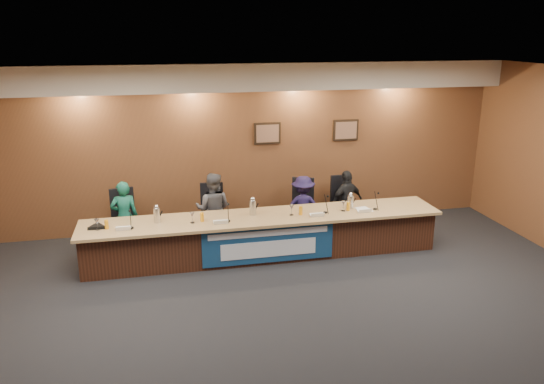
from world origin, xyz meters
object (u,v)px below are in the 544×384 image
at_px(banner, 269,244).
at_px(panelist_b, 213,209).
at_px(panelist_c, 303,207).
at_px(office_chair_b, 213,217).
at_px(carafe_right, 350,202).
at_px(carafe_left, 157,215).
at_px(office_chair_a, 126,223).
at_px(speakerphone, 97,227).
at_px(panelist_d, 346,202).
at_px(office_chair_c, 301,211).
at_px(carafe_mid, 253,208).
at_px(office_chair_d, 344,208).
at_px(panelist_a, 125,217).
at_px(dais_body, 264,237).

height_order(banner, panelist_b, panelist_b).
relative_size(banner, panelist_c, 1.86).
height_order(office_chair_b, carafe_right, carafe_right).
height_order(carafe_left, carafe_right, carafe_left).
bearing_deg(office_chair_a, speakerphone, -125.37).
distance_m(panelist_b, panelist_c, 1.69).
bearing_deg(panelist_d, speakerphone, -9.83).
bearing_deg(office_chair_a, panelist_d, -13.26).
xyz_separation_m(panelist_c, panelist_d, (0.86, 0.00, 0.03)).
distance_m(panelist_c, panelist_d, 0.86).
bearing_deg(office_chair_c, carafe_mid, -121.29).
xyz_separation_m(office_chair_d, carafe_mid, (-1.94, -0.78, 0.40)).
xyz_separation_m(panelist_a, panelist_d, (4.09, 0.00, -0.02)).
height_order(office_chair_c, carafe_mid, carafe_mid).
bearing_deg(office_chair_d, carafe_right, -106.06).
bearing_deg(dais_body, carafe_mid, 166.04).
bearing_deg(speakerphone, panelist_d, 9.81).
height_order(office_chair_a, office_chair_c, same).
bearing_deg(carafe_right, carafe_left, 179.99).
height_order(dais_body, speakerphone, speakerphone).
distance_m(panelist_b, speakerphone, 2.08).
bearing_deg(panelist_c, dais_body, 51.10).
bearing_deg(carafe_right, office_chair_a, 168.24).
height_order(panelist_b, office_chair_c, panelist_b).
relative_size(panelist_b, panelist_d, 1.08).
relative_size(office_chair_a, carafe_right, 2.07).
relative_size(panelist_b, office_chair_b, 2.79).
relative_size(office_chair_b, office_chair_d, 1.00).
distance_m(office_chair_b, carafe_left, 1.34).
relative_size(office_chair_b, carafe_mid, 1.86).
xyz_separation_m(office_chair_c, speakerphone, (-3.61, -0.87, 0.30)).
bearing_deg(office_chair_a, banner, -39.93).
height_order(office_chair_c, speakerphone, speakerphone).
bearing_deg(dais_body, office_chair_b, 133.41).
xyz_separation_m(panelist_b, office_chair_d, (2.55, 0.10, -0.19)).
height_order(banner, office_chair_c, banner).
relative_size(dais_body, office_chair_c, 12.50).
xyz_separation_m(panelist_b, office_chair_c, (1.68, 0.10, -0.19)).
bearing_deg(office_chair_b, panelist_a, -172.09).
distance_m(office_chair_a, carafe_right, 4.00).
xyz_separation_m(banner, carafe_left, (-1.77, 0.43, 0.49)).
bearing_deg(office_chair_d, carafe_left, -169.50).
distance_m(banner, office_chair_c, 1.54).
relative_size(office_chair_a, office_chair_d, 1.00).
bearing_deg(carafe_right, panelist_c, 133.09).
xyz_separation_m(panelist_a, office_chair_b, (1.55, 0.10, -0.16)).
distance_m(dais_body, carafe_mid, 0.56).
distance_m(panelist_b, carafe_mid, 0.94).
distance_m(panelist_d, office_chair_d, 0.17).
relative_size(banner, carafe_mid, 8.53).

